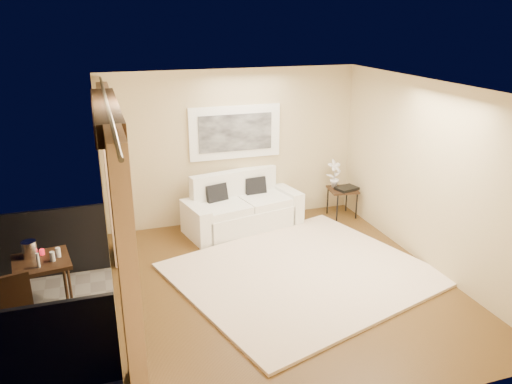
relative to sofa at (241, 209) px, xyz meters
name	(u,v)px	position (x,y,z in m)	size (l,w,h in m)	color
floor	(283,284)	(-0.01, -2.09, -0.34)	(5.00, 5.00, 0.00)	brown
room_shell	(106,113)	(-2.14, -2.09, 2.18)	(5.00, 6.40, 5.00)	white
balcony	(23,315)	(-3.32, -2.09, -0.16)	(1.81, 2.60, 1.17)	#605B56
curtains	(118,213)	(-2.12, -2.09, 1.00)	(0.16, 4.80, 2.64)	tan
artwork	(235,132)	(0.02, 0.37, 1.28)	(1.62, 0.07, 0.92)	white
rug	(303,273)	(0.36, -1.93, -0.32)	(3.38, 2.95, 0.04)	#F9E1C8
sofa	(241,209)	(0.00, 0.00, 0.00)	(2.14, 1.26, 0.96)	white
side_table	(343,192)	(1.92, -0.09, 0.14)	(0.55, 0.55, 0.53)	black
tray	(347,188)	(1.96, -0.15, 0.22)	(0.38, 0.28, 0.05)	black
orchid	(334,174)	(1.80, 0.06, 0.45)	(0.27, 0.18, 0.52)	white
bistro_table	(42,266)	(-3.06, -1.89, 0.34)	(0.73, 0.73, 0.76)	black
balcony_chair_near	(15,311)	(-3.29, -2.61, 0.19)	(0.49, 0.50, 0.93)	black
ice_bucket	(29,249)	(-3.19, -1.74, 0.52)	(0.18, 0.18, 0.20)	white
candle	(42,252)	(-3.05, -1.73, 0.45)	(0.06, 0.06, 0.07)	red
vase	(38,260)	(-3.07, -2.07, 0.51)	(0.04, 0.04, 0.18)	white
glass_a	(52,256)	(-2.92, -1.95, 0.48)	(0.06, 0.06, 0.12)	silver
glass_b	(58,252)	(-2.86, -1.86, 0.48)	(0.06, 0.06, 0.12)	white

